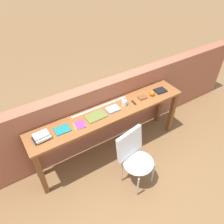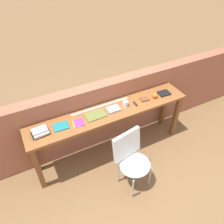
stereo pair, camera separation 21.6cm
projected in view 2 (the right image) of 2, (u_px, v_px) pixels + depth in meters
The scene contains 15 objects.
ground_plane at pixel (119, 163), 3.57m from camera, with size 40.00×40.00×0.00m, color brown.
brick_wall_back at pixel (101, 113), 3.63m from camera, with size 6.00×0.20×1.15m, color #9E5B42.
sideboard at pixel (110, 118), 3.29m from camera, with size 2.50×0.44×0.88m.
chair_white_moulded at pixel (132, 158), 2.99m from camera, with size 0.51×0.53×0.89m.
book_stack_leftmost at pixel (40, 132), 2.83m from camera, with size 0.23×0.17×0.08m.
magazine_cycling at pixel (61, 126), 2.94m from camera, with size 0.20×0.16×0.02m, color #19757A.
pamphlet_pile_colourful at pixel (78, 123), 3.00m from camera, with size 0.17×0.18×0.01m.
book_open_centre at pixel (95, 115), 3.12m from camera, with size 0.29×0.19×0.02m, color olive.
book_grey_hardcover at pixel (113, 109), 3.21m from camera, with size 0.19×0.15×0.03m, color #9E9EA3.
mug at pixel (125, 104), 3.26m from camera, with size 0.11×0.08×0.09m.
multitool_folded at pixel (135, 104), 3.32m from camera, with size 0.02×0.11×0.02m, color black.
leather_journal_brown at pixel (145, 99), 3.40m from camera, with size 0.13×0.10×0.02m, color brown.
sports_ball_small at pixel (155, 96), 3.43m from camera, with size 0.08×0.08×0.08m, color orange.
book_repair_rightmost at pixel (164, 93), 3.52m from camera, with size 0.19×0.15×0.02m, color black.
ruler_metal_back_edge at pixel (101, 106), 3.29m from camera, with size 0.93×0.03×0.00m, color silver.
Camera 2 is at (-1.10, -1.89, 2.94)m, focal length 35.00 mm.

